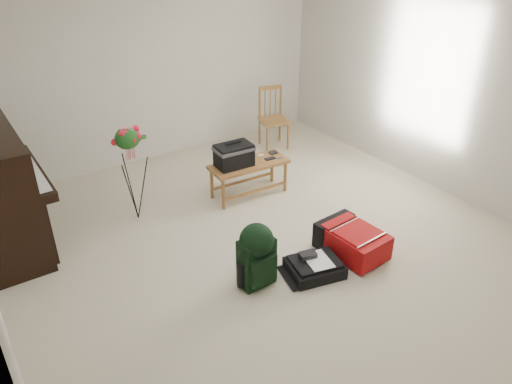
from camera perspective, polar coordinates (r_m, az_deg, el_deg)
floor at (r=5.20m, az=1.71°, el=-6.45°), size 5.00×5.50×0.01m
wall_back at (r=6.88m, az=-11.93°, el=13.64°), size 5.00×0.04×2.50m
wall_right at (r=6.30m, az=21.11°, el=10.88°), size 0.04×5.50×2.50m
piano at (r=5.58m, az=-27.23°, el=-0.10°), size 0.71×1.50×1.25m
bench at (r=5.87m, az=-1.97°, el=3.89°), size 0.97×0.43×0.73m
dining_chair at (r=7.32m, az=1.92°, el=8.39°), size 0.46×0.46×0.88m
red_suitcase at (r=5.16m, az=10.56°, el=-5.24°), size 0.50×0.70×0.29m
black_duffel at (r=4.86m, az=6.70°, el=-8.47°), size 0.58×0.50×0.21m
green_backpack at (r=4.54m, az=0.09°, el=-6.92°), size 0.33×0.31×0.64m
flower_stand at (r=5.58m, az=-13.93°, el=2.00°), size 0.46×0.46×1.14m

